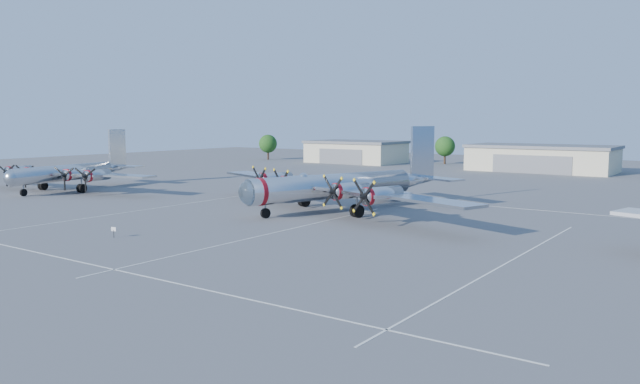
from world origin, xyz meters
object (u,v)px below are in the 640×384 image
Objects in this scene: tree_west at (445,146)px; main_bomber_b29 at (342,210)px; bomber_west at (70,190)px; hangar_west at (356,152)px; info_placard at (114,230)px; tree_far_west at (268,144)px; hangar_center at (542,158)px.

tree_west is 0.15× the size of main_bomber_b29.
main_bomber_b29 is 45.22m from bomber_west.
hangar_west is 0.51× the size of main_bomber_b29.
bomber_west is 42.36m from info_placard.
tree_far_west reaches higher than info_placard.
bomber_west is (-44.77, -6.32, 0.00)m from main_bomber_b29.
hangar_center is 29.58× the size of info_placard.
tree_far_west is 110.23m from info_placard.
main_bomber_b29 is 45.55× the size of info_placard.
hangar_west and hangar_center have the same top height.
tree_far_west is (-70.00, -3.96, 1.51)m from hangar_center.
tree_far_west reaches higher than bomber_west.
tree_west reaches higher than bomber_west.
hangar_west is 0.66× the size of bomber_west.
tree_west is 6.87× the size of info_placard.
tree_west is at bearing 82.69° from info_placard.
tree_west is (20.00, 8.04, 1.51)m from hangar_west.
bomber_west is (22.39, -72.69, -4.22)m from tree_far_west.
hangar_center is at bearing 107.18° from main_bomber_b29.
hangar_center is (45.00, -0.00, -0.00)m from hangar_west.
bomber_west is at bearing -72.88° from tree_far_west.
info_placard is at bearing -96.02° from hangar_center.
tree_west is (-25.00, 8.04, 1.51)m from hangar_center.
tree_west is 81.55m from main_bomber_b29.
bomber_west is at bearing -121.84° from hangar_center.
hangar_center is 90.27m from bomber_west.
hangar_west is 25.36m from tree_far_west.
tree_far_west is 1.00× the size of tree_west.
tree_far_west is 0.15× the size of main_bomber_b29.
hangar_center is 70.44m from main_bomber_b29.
main_bomber_b29 is at bearing -92.31° from hangar_center.
bomber_west is at bearing -91.95° from hangar_west.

